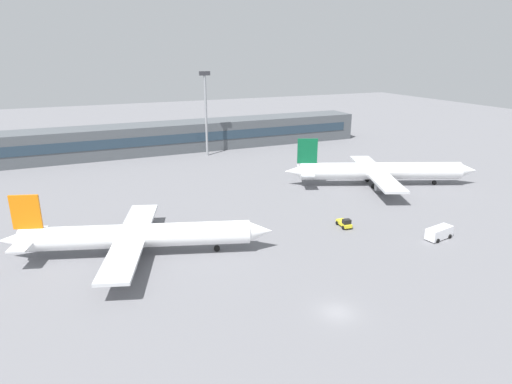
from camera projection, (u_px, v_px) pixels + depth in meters
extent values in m
plane|color=slate|center=(227.00, 210.00, 89.23)|extent=(400.00, 400.00, 0.00)
cube|color=#4C5156|center=(163.00, 138.00, 139.31)|extent=(135.01, 12.00, 9.00)
cube|color=#263847|center=(167.00, 140.00, 133.89)|extent=(128.26, 0.16, 2.80)
cylinder|color=white|center=(138.00, 236.00, 68.78)|extent=(34.67, 14.52, 3.72)
cone|color=white|center=(260.00, 231.00, 70.51)|extent=(4.99, 4.64, 3.54)
cone|color=white|center=(10.00, 240.00, 67.06)|extent=(4.35, 3.64, 2.61)
cube|color=orange|center=(26.00, 212.00, 65.92)|extent=(4.21, 1.68, 5.39)
cube|color=silver|center=(28.00, 239.00, 67.24)|extent=(5.66, 10.16, 0.24)
cube|color=silver|center=(131.00, 238.00, 68.78)|extent=(13.62, 29.39, 0.49)
cylinder|color=gray|center=(125.00, 263.00, 63.64)|extent=(3.59, 2.84, 1.96)
cylinder|color=gray|center=(138.00, 231.00, 74.77)|extent=(3.59, 2.84, 1.96)
cylinder|color=black|center=(217.00, 248.00, 70.73)|extent=(1.05, 0.68, 0.98)
cylinder|color=black|center=(123.00, 259.00, 67.04)|extent=(1.05, 0.68, 0.98)
cylinder|color=black|center=(129.00, 245.00, 71.86)|extent=(1.05, 0.68, 0.98)
cylinder|color=white|center=(380.00, 171.00, 104.63)|extent=(37.09, 18.35, 4.06)
cone|color=white|center=(467.00, 170.00, 105.06)|extent=(5.59, 5.26, 3.85)
cone|color=white|center=(293.00, 171.00, 104.20)|extent=(4.83, 4.17, 2.84)
cube|color=#0C5933|center=(307.00, 151.00, 102.74)|extent=(4.49, 2.14, 5.87)
cube|color=silver|center=(305.00, 170.00, 104.20)|extent=(6.82, 11.01, 0.26)
cube|color=silver|center=(376.00, 172.00, 104.71)|extent=(16.91, 31.57, 0.53)
cylinder|color=gray|center=(383.00, 186.00, 99.08)|extent=(3.97, 3.27, 2.14)
cylinder|color=gray|center=(368.00, 171.00, 111.26)|extent=(3.97, 3.27, 2.14)
cylinder|color=black|center=(434.00, 183.00, 105.82)|extent=(1.15, 0.80, 1.07)
cylinder|color=black|center=(373.00, 186.00, 102.87)|extent=(1.15, 0.80, 1.07)
cylinder|color=black|center=(367.00, 180.00, 108.15)|extent=(1.15, 0.80, 1.07)
cube|color=yellow|center=(344.00, 223.00, 80.55)|extent=(1.87, 3.74, 0.60)
cube|color=black|center=(347.00, 222.00, 79.53)|extent=(1.51, 1.24, 0.90)
cylinder|color=black|center=(343.00, 228.00, 79.33)|extent=(0.32, 0.72, 0.70)
cylinder|color=black|center=(351.00, 227.00, 79.78)|extent=(0.32, 0.72, 0.70)
cylinder|color=black|center=(337.00, 223.00, 81.51)|extent=(0.32, 0.72, 0.70)
cylinder|color=black|center=(344.00, 222.00, 81.95)|extent=(0.32, 0.72, 0.70)
cube|color=white|center=(439.00, 233.00, 75.27)|extent=(5.47, 2.88, 1.90)
cube|color=#1E2633|center=(432.00, 232.00, 74.07)|extent=(0.49, 1.90, 0.70)
cylinder|color=black|center=(427.00, 237.00, 75.42)|extent=(0.80, 0.41, 0.76)
cylinder|color=black|center=(438.00, 241.00, 73.80)|extent=(0.80, 0.41, 0.76)
cylinder|color=black|center=(439.00, 232.00, 77.21)|extent=(0.80, 0.41, 0.76)
cylinder|color=black|center=(450.00, 236.00, 75.59)|extent=(0.80, 0.41, 0.76)
cylinder|color=gray|center=(206.00, 116.00, 131.93)|extent=(0.70, 0.70, 23.97)
cube|color=#333338|center=(205.00, 73.00, 128.05)|extent=(3.20, 0.80, 1.20)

